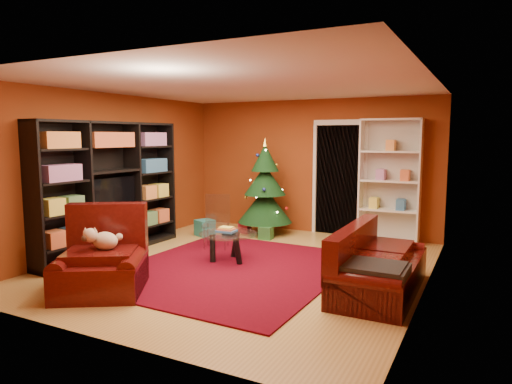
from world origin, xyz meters
The scene contains 18 objects.
floor centered at (0.00, 0.00, -0.03)m, with size 5.00×5.50×0.05m, color #AB8844.
ceiling centered at (0.00, 0.00, 2.62)m, with size 5.00×5.50×0.05m, color silver.
wall_back centered at (0.00, 2.77, 1.30)m, with size 5.00×0.05×2.60m, color brown.
wall_left centered at (-2.52, 0.00, 1.30)m, with size 0.05×5.50×2.60m, color brown.
wall_right centered at (2.52, 0.00, 1.30)m, with size 0.05×5.50×2.60m, color brown.
doorway centered at (0.60, 2.73, 1.05)m, with size 1.06×0.60×2.16m, color black, non-canonical shape.
rug centered at (-0.07, -0.22, 0.01)m, with size 2.96×3.45×0.02m, color #530312.
media_unit centered at (-2.27, -0.32, 1.06)m, with size 0.42×2.77×2.12m, color black, non-canonical shape.
christmas_tree centered at (-0.70, 2.15, 0.91)m, with size 1.05×1.05×1.88m, color black, non-canonical shape.
gift_box_teal centered at (-1.65, 1.46, 0.15)m, with size 0.30×0.30×0.30m, color teal.
gift_box_green centered at (-0.47, 1.73, 0.12)m, with size 0.23×0.23×0.23m, color #215D28.
gift_box_red centered at (-1.09, 2.04, 0.10)m, with size 0.20×0.20×0.20m, color maroon.
white_bookshelf centered at (1.57, 2.57, 1.10)m, with size 1.05×0.38×2.26m, color white, non-canonical shape.
armchair centered at (-0.99, -1.79, 0.42)m, with size 1.08×1.08×0.85m, color #370908, non-canonical shape.
dog centered at (-0.97, -1.73, 0.63)m, with size 0.40×0.30×0.28m, color beige, non-canonical shape.
sofa centered at (2.02, -0.23, 0.40)m, with size 1.88×0.85×0.81m, color #370908, non-canonical shape.
coffee_table centered at (-0.30, 0.08, 0.23)m, with size 0.87×0.87×0.55m, color gray, non-canonical shape.
acrylic_chair centered at (-0.89, 0.67, 0.41)m, with size 0.42×0.46×0.82m, color #66605B, non-canonical shape.
Camera 1 is at (3.13, -5.72, 1.90)m, focal length 32.00 mm.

